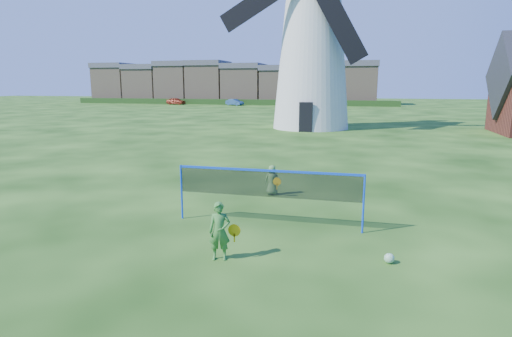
{
  "coord_description": "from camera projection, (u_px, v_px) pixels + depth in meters",
  "views": [
    {
      "loc": [
        3.0,
        -10.63,
        3.77
      ],
      "look_at": [
        0.2,
        0.5,
        1.5
      ],
      "focal_mm": 29.95,
      "sensor_mm": 36.0,
      "label": 1
    }
  ],
  "objects": [
    {
      "name": "play_ball",
      "position": [
        389.0,
        258.0,
        9.13
      ],
      "size": [
        0.22,
        0.22,
        0.22
      ],
      "primitive_type": "sphere",
      "color": "green",
      "rests_on": "ground"
    },
    {
      "name": "badminton_net",
      "position": [
        268.0,
        185.0,
        11.39
      ],
      "size": [
        5.05,
        0.05,
        1.55
      ],
      "color": "blue",
      "rests_on": "ground"
    },
    {
      "name": "windmill",
      "position": [
        312.0,
        47.0,
        35.87
      ],
      "size": [
        14.61,
        6.48,
        19.82
      ],
      "color": "silver",
      "rests_on": "ground"
    },
    {
      "name": "car_right",
      "position": [
        235.0,
        102.0,
        76.68
      ],
      "size": [
        3.63,
        2.51,
        1.13
      ],
      "primitive_type": "imported",
      "rotation": [
        0.0,
        0.0,
        1.15
      ],
      "color": "navy",
      "rests_on": "ground"
    },
    {
      "name": "player_boy",
      "position": [
        272.0,
        180.0,
        14.69
      ],
      "size": [
        0.65,
        0.45,
        1.05
      ],
      "rotation": [
        0.0,
        0.0,
        3.36
      ],
      "color": "#548741",
      "rests_on": "ground"
    },
    {
      "name": "ground",
      "position": [
        244.0,
        226.0,
        11.56
      ],
      "size": [
        220.0,
        220.0,
        0.0
      ],
      "primitive_type": "plane",
      "color": "black",
      "rests_on": "ground"
    },
    {
      "name": "car_left",
      "position": [
        176.0,
        101.0,
        79.78
      ],
      "size": [
        3.96,
        2.2,
        1.27
      ],
      "primitive_type": "imported",
      "rotation": [
        0.0,
        0.0,
        1.38
      ],
      "color": "maroon",
      "rests_on": "ground"
    },
    {
      "name": "player_girl",
      "position": [
        220.0,
        231.0,
        9.23
      ],
      "size": [
        0.69,
        0.41,
        1.29
      ],
      "rotation": [
        0.0,
        0.0,
        0.23
      ],
      "color": "#3A7B31",
      "rests_on": "ground"
    },
    {
      "name": "hedge",
      "position": [
        226.0,
        102.0,
        79.51
      ],
      "size": [
        62.0,
        0.8,
        1.0
      ],
      "primitive_type": "cube",
      "color": "#193814",
      "rests_on": "ground"
    },
    {
      "name": "terraced_houses",
      "position": [
        227.0,
        83.0,
        84.97
      ],
      "size": [
        57.41,
        8.4,
        8.29
      ],
      "color": "#9A8167",
      "rests_on": "ground"
    }
  ]
}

